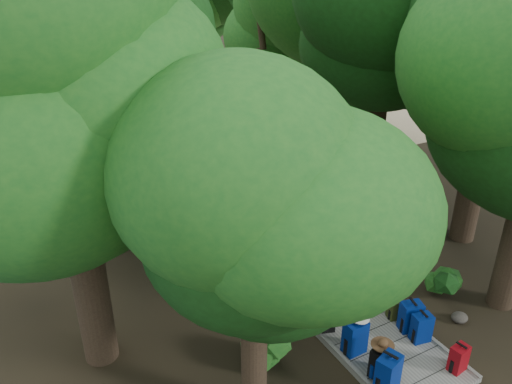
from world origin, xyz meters
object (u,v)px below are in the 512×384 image
backpack_left_a (388,372)px  lone_suitcase_on_sand (188,149)px  duffel_right_khaki (368,292)px  backpack_right_d (396,308)px  sun_lounger (231,133)px  backpack_left_c (355,335)px  kayak (64,149)px  backpack_right_c (411,315)px  backpack_right_a (459,357)px  backpack_right_b (422,326)px  suitcase_on_boardwalk (326,320)px  backpack_left_b (380,361)px

backpack_left_a → lone_suitcase_on_sand: 12.63m
duffel_right_khaki → backpack_right_d: bearing=-76.7°
backpack_right_d → sun_lounger: size_ratio=0.25×
backpack_left_c → kayak: 14.66m
backpack_right_c → sun_lounger: (1.99, 12.55, -0.15)m
backpack_left_a → kayak: bearing=82.3°
duffel_right_khaki → lone_suitcase_on_sand: bearing=95.8°
backpack_right_a → backpack_right_d: 1.69m
backpack_right_b → backpack_right_d: backpack_right_b is taller
backpack_right_c → lone_suitcase_on_sand: (-0.34, 11.57, -0.11)m
kayak → sun_lounger: sun_lounger is taller
backpack_left_c → suitcase_on_boardwalk: backpack_left_c is taller
backpack_left_a → backpack_left_c: (0.11, 1.05, -0.02)m
kayak → backpack_left_b: bearing=-96.5°
backpack_right_a → duffel_right_khaki: (-0.09, 2.45, -0.11)m
backpack_right_d → backpack_left_b: bearing=-131.2°
backpack_left_a → backpack_left_b: bearing=51.0°
backpack_right_a → duffel_right_khaki: bearing=84.4°
backpack_left_b → lone_suitcase_on_sand: 12.27m
backpack_right_b → sun_lounger: (2.03, 12.89, -0.12)m
suitcase_on_boardwalk → backpack_right_d: bearing=5.9°
backpack_left_c → duffel_right_khaki: bearing=39.7°
backpack_left_a → backpack_left_c: backpack_left_a is taller
backpack_right_c → backpack_left_a: bearing=-130.5°
backpack_left_b → backpack_right_a: bearing=-39.5°
backpack_left_a → backpack_right_b: bearing=5.2°
backpack_left_b → backpack_left_c: backpack_left_c is taller
kayak → duffel_right_khaki: bearing=-89.8°
duffel_right_khaki → kayak: (-4.38, 13.20, -0.15)m
backpack_left_b → sun_lounger: backpack_left_b is taller
backpack_left_c → backpack_right_d: backpack_left_c is taller
backpack_right_b → lone_suitcase_on_sand: size_ratio=0.97×
backpack_left_a → suitcase_on_boardwalk: 1.81m
duffel_right_khaki → suitcase_on_boardwalk: bearing=-160.9°
backpack_left_c → backpack_right_c: size_ratio=1.09×
suitcase_on_boardwalk → backpack_left_b: bearing=-64.4°
backpack_right_d → backpack_right_c: bearing=-79.8°
suitcase_on_boardwalk → kayak: 13.89m
backpack_left_a → backpack_right_c: (1.53, 1.00, -0.06)m
duffel_right_khaki → backpack_right_c: bearing=-80.2°
suitcase_on_boardwalk → lone_suitcase_on_sand: lone_suitcase_on_sand is taller
backpack_right_b → duffel_right_khaki: backpack_right_b is taller
backpack_right_d → sun_lounger: (1.99, 12.12, -0.03)m
suitcase_on_boardwalk → lone_suitcase_on_sand: bearing=103.3°
backpack_left_a → backpack_right_d: (1.54, 1.42, -0.17)m
sun_lounger → backpack_left_b: bearing=-110.5°
backpack_left_a → backpack_left_c: bearing=65.6°
backpack_right_c → sun_lounger: size_ratio=0.37×
backpack_right_c → backpack_right_a: bearing=-74.4°
sun_lounger → suitcase_on_boardwalk: bearing=-112.9°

